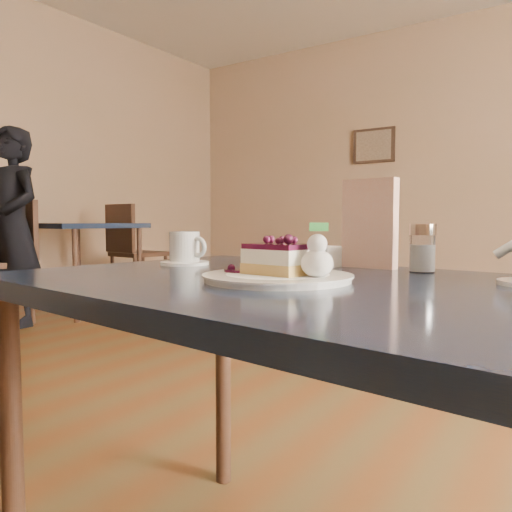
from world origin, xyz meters
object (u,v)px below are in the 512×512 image
Objects in this scene: cheesecake_slice at (278,259)px; patron at (13,227)px; main_table at (293,317)px; coffee_set at (185,250)px; dessert_plate at (278,278)px; bg_table_far_left at (78,302)px.

patron reaches higher than cheesecake_slice.
cheesecake_slice is at bearing -90.00° from main_table.
coffee_set is at bearing 163.40° from cheesecake_slice.
cheesecake_slice is (0.00, 0.00, 0.03)m from dessert_plate.
patron is at bearing -71.80° from bg_table_far_left.
coffee_set reaches higher than main_table.
main_table is 0.41m from coffee_set.
patron is (-2.89, 1.21, 0.03)m from coffee_set.
bg_table_far_left is 0.99m from patron.
main_table is 0.78× the size of patron.
bg_table_far_left is at bearing 148.98° from dessert_plate.
bg_table_far_left is at bearing 155.91° from cheesecake_slice.
cheesecake_slice is 0.06× the size of bg_table_far_left.
dessert_plate is (-0.01, -0.05, 0.08)m from main_table.
coffee_set is (-0.37, 0.16, -0.00)m from cheesecake_slice.
main_table is at bearing 83.07° from dessert_plate.
dessert_plate is at bearing -90.00° from main_table.
coffee_set is at bearing 169.95° from main_table.
bg_table_far_left is at bearing 148.13° from coffee_set.
coffee_set is (-0.37, 0.16, 0.03)m from dessert_plate.
bg_table_far_left is 1.25× the size of patron.
cheesecake_slice is 4.03m from bg_table_far_left.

